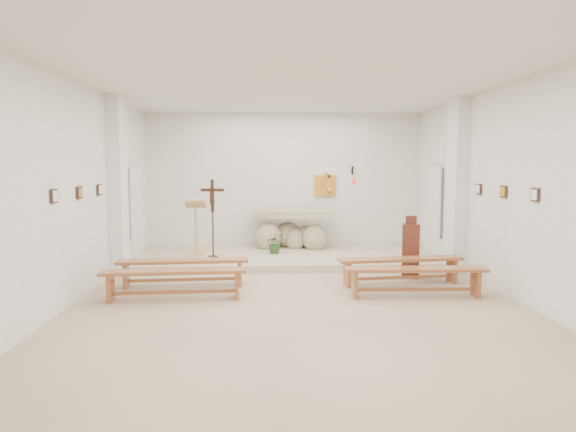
{
  "coord_description": "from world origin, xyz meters",
  "views": [
    {
      "loc": [
        -0.51,
        -8.16,
        2.12
      ],
      "look_at": [
        -0.06,
        1.6,
        1.19
      ],
      "focal_mm": 32.0,
      "sensor_mm": 36.0,
      "label": 1
    }
  ],
  "objects_px": {
    "crucifix_stand": "(213,213)",
    "donation_pedestal": "(410,250)",
    "bench_right_second": "(415,275)",
    "altar": "(292,232)",
    "bench_right_front": "(401,264)",
    "bench_left_front": "(183,266)",
    "bench_left_second": "(174,277)",
    "lectern": "(196,227)"
  },
  "relations": [
    {
      "from": "altar",
      "to": "bench_left_second",
      "type": "relative_size",
      "value": 0.9
    },
    {
      "from": "altar",
      "to": "donation_pedestal",
      "type": "bearing_deg",
      "value": -44.18
    },
    {
      "from": "lectern",
      "to": "donation_pedestal",
      "type": "distance_m",
      "value": 4.75
    },
    {
      "from": "bench_left_front",
      "to": "bench_right_front",
      "type": "relative_size",
      "value": 1.0
    },
    {
      "from": "bench_right_front",
      "to": "bench_right_second",
      "type": "relative_size",
      "value": 1.01
    },
    {
      "from": "crucifix_stand",
      "to": "bench_right_second",
      "type": "bearing_deg",
      "value": -30.18
    },
    {
      "from": "crucifix_stand",
      "to": "bench_right_front",
      "type": "distance_m",
      "value": 4.25
    },
    {
      "from": "lectern",
      "to": "bench_right_second",
      "type": "bearing_deg",
      "value": -43.38
    },
    {
      "from": "altar",
      "to": "lectern",
      "type": "distance_m",
      "value": 2.43
    },
    {
      "from": "lectern",
      "to": "bench_right_second",
      "type": "height_order",
      "value": "lectern"
    },
    {
      "from": "bench_right_front",
      "to": "bench_right_second",
      "type": "bearing_deg",
      "value": -96.54
    },
    {
      "from": "bench_left_second",
      "to": "donation_pedestal",
      "type": "bearing_deg",
      "value": 16.13
    },
    {
      "from": "altar",
      "to": "bench_right_second",
      "type": "height_order",
      "value": "altar"
    },
    {
      "from": "lectern",
      "to": "donation_pedestal",
      "type": "bearing_deg",
      "value": -26.48
    },
    {
      "from": "lectern",
      "to": "crucifix_stand",
      "type": "height_order",
      "value": "crucifix_stand"
    },
    {
      "from": "crucifix_stand",
      "to": "donation_pedestal",
      "type": "height_order",
      "value": "crucifix_stand"
    },
    {
      "from": "lectern",
      "to": "donation_pedestal",
      "type": "xyz_separation_m",
      "value": [
        4.36,
        -1.87,
        -0.25
      ]
    },
    {
      "from": "altar",
      "to": "bench_right_second",
      "type": "distance_m",
      "value": 4.68
    },
    {
      "from": "lectern",
      "to": "bench_left_front",
      "type": "distance_m",
      "value": 2.5
    },
    {
      "from": "donation_pedestal",
      "to": "bench_left_second",
      "type": "height_order",
      "value": "donation_pedestal"
    },
    {
      "from": "bench_left_front",
      "to": "donation_pedestal",
      "type": "bearing_deg",
      "value": 4.04
    },
    {
      "from": "lectern",
      "to": "donation_pedestal",
      "type": "relative_size",
      "value": 1.06
    },
    {
      "from": "bench_left_front",
      "to": "bench_left_second",
      "type": "distance_m",
      "value": 0.92
    },
    {
      "from": "altar",
      "to": "bench_right_second",
      "type": "relative_size",
      "value": 0.9
    },
    {
      "from": "donation_pedestal",
      "to": "bench_right_second",
      "type": "distance_m",
      "value": 1.56
    },
    {
      "from": "lectern",
      "to": "crucifix_stand",
      "type": "distance_m",
      "value": 0.65
    },
    {
      "from": "lectern",
      "to": "bench_left_second",
      "type": "distance_m",
      "value": 3.41
    },
    {
      "from": "bench_right_front",
      "to": "lectern",
      "type": "bearing_deg",
      "value": 141.92
    },
    {
      "from": "altar",
      "to": "bench_left_front",
      "type": "relative_size",
      "value": 0.9
    },
    {
      "from": "altar",
      "to": "crucifix_stand",
      "type": "distance_m",
      "value": 2.3
    },
    {
      "from": "crucifix_stand",
      "to": "donation_pedestal",
      "type": "xyz_separation_m",
      "value": [
        3.95,
        -1.52,
        -0.61
      ]
    },
    {
      "from": "lectern",
      "to": "bench_left_second",
      "type": "xyz_separation_m",
      "value": [
        0.1,
        -3.39,
        -0.41
      ]
    },
    {
      "from": "altar",
      "to": "bench_left_front",
      "type": "distance_m",
      "value": 4.02
    },
    {
      "from": "bench_right_front",
      "to": "bench_left_second",
      "type": "distance_m",
      "value": 4.02
    },
    {
      "from": "lectern",
      "to": "bench_left_front",
      "type": "height_order",
      "value": "lectern"
    },
    {
      "from": "crucifix_stand",
      "to": "donation_pedestal",
      "type": "bearing_deg",
      "value": -11.15
    },
    {
      "from": "crucifix_stand",
      "to": "bench_left_second",
      "type": "xyz_separation_m",
      "value": [
        -0.32,
        -3.04,
        -0.77
      ]
    },
    {
      "from": "bench_left_second",
      "to": "bench_left_front",
      "type": "bearing_deg",
      "value": 86.6
    },
    {
      "from": "bench_right_second",
      "to": "bench_right_front",
      "type": "bearing_deg",
      "value": 91.66
    },
    {
      "from": "altar",
      "to": "bench_right_front",
      "type": "xyz_separation_m",
      "value": [
        1.78,
        -3.4,
        -0.18
      ]
    },
    {
      "from": "donation_pedestal",
      "to": "bench_left_front",
      "type": "xyz_separation_m",
      "value": [
        -4.26,
        -0.59,
        -0.16
      ]
    },
    {
      "from": "crucifix_stand",
      "to": "bench_left_front",
      "type": "bearing_deg",
      "value": -88.56
    }
  ]
}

